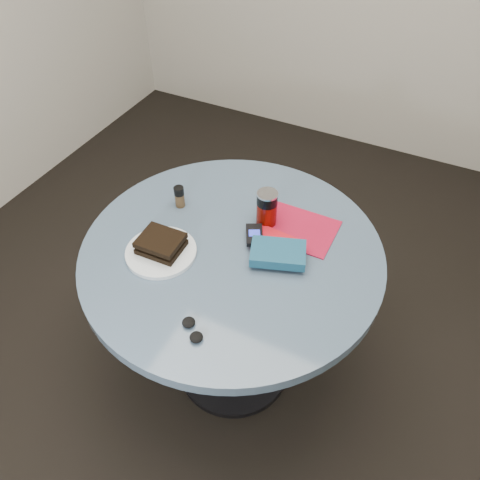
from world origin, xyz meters
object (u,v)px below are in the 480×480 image
at_px(red_book, 276,243).
at_px(novel, 278,253).
at_px(headphones, 192,330).
at_px(mp3_player, 254,235).
at_px(magazine, 296,228).
at_px(pepper_grinder, 179,197).
at_px(sandwich, 161,243).
at_px(plate, 161,252).
at_px(table, 232,280).
at_px(soda_can, 267,208).

bearing_deg(red_book, novel, -58.13).
xyz_separation_m(red_book, novel, (0.03, -0.06, 0.02)).
xyz_separation_m(red_book, headphones, (-0.08, -0.42, -0.00)).
bearing_deg(mp3_player, magazine, 47.85).
height_order(pepper_grinder, novel, pepper_grinder).
bearing_deg(pepper_grinder, sandwich, -73.14).
height_order(novel, headphones, novel).
distance_m(novel, mp3_player, 0.12).
relative_size(plate, headphones, 2.37).
height_order(plate, sandwich, sandwich).
height_order(table, novel, novel).
distance_m(soda_can, headphones, 0.50).
distance_m(plate, novel, 0.38).
xyz_separation_m(soda_can, pepper_grinder, (-0.32, -0.05, -0.02)).
bearing_deg(table, magazine, 49.26).
height_order(soda_can, red_book, soda_can).
xyz_separation_m(magazine, red_book, (-0.03, -0.11, 0.01)).
xyz_separation_m(soda_can, red_book, (0.08, -0.09, -0.06)).
xyz_separation_m(sandwich, headphones, (0.25, -0.22, -0.03)).
relative_size(table, pepper_grinder, 12.14).
xyz_separation_m(sandwich, novel, (0.35, 0.13, -0.00)).
distance_m(plate, red_book, 0.38).
bearing_deg(mp3_player, headphones, -90.03).
bearing_deg(headphones, table, 98.46).
bearing_deg(plate, soda_can, 49.26).
xyz_separation_m(table, headphones, (0.05, -0.34, 0.17)).
height_order(magazine, red_book, red_book).
relative_size(red_book, headphones, 1.60).
distance_m(sandwich, mp3_player, 0.31).
xyz_separation_m(sandwich, mp3_player, (0.25, 0.18, -0.01)).
relative_size(sandwich, mp3_player, 1.27).
xyz_separation_m(soda_can, magazine, (0.10, 0.02, -0.06)).
bearing_deg(pepper_grinder, soda_can, 9.34).
height_order(table, mp3_player, mp3_player).
relative_size(plate, mp3_player, 2.10).
bearing_deg(magazine, novel, -89.50).
bearing_deg(plate, pepper_grinder, 106.69).
relative_size(plate, magazine, 0.87).
distance_m(red_book, novel, 0.07).
bearing_deg(magazine, red_book, -105.33).
bearing_deg(magazine, table, -130.54).
distance_m(pepper_grinder, headphones, 0.55).
bearing_deg(red_book, pepper_grinder, -179.85).
xyz_separation_m(plate, magazine, (0.35, 0.31, -0.00)).
xyz_separation_m(novel, headphones, (-0.11, -0.36, -0.02)).
distance_m(novel, headphones, 0.37).
bearing_deg(red_book, sandwich, -144.26).
relative_size(sandwich, magazine, 0.53).
xyz_separation_m(pepper_grinder, headphones, (0.31, -0.45, -0.03)).
height_order(plate, soda_can, soda_can).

